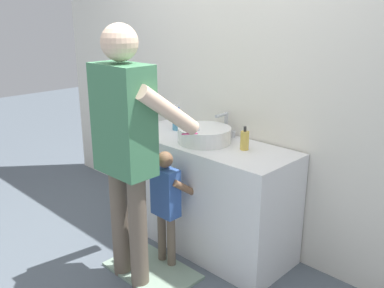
{
  "coord_description": "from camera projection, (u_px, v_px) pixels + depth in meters",
  "views": [
    {
      "loc": [
        1.96,
        -1.87,
        1.75
      ],
      "look_at": [
        0.0,
        0.15,
        0.85
      ],
      "focal_mm": 39.16,
      "sensor_mm": 36.0,
      "label": 1
    }
  ],
  "objects": [
    {
      "name": "ground_plane",
      "position": [
        178.0,
        257.0,
        3.11
      ],
      "size": [
        14.0,
        14.0,
        0.0
      ],
      "primitive_type": "plane",
      "color": "slate"
    },
    {
      "name": "back_wall",
      "position": [
        236.0,
        67.0,
        3.12
      ],
      "size": [
        4.4,
        0.08,
        2.7
      ],
      "color": "silver",
      "rests_on": "ground"
    },
    {
      "name": "vanity_cabinet",
      "position": [
        206.0,
        194.0,
        3.19
      ],
      "size": [
        1.37,
        0.54,
        0.84
      ],
      "primitive_type": "cube",
      "color": "white",
      "rests_on": "ground"
    },
    {
      "name": "sink_basin",
      "position": [
        205.0,
        135.0,
        3.03
      ],
      "size": [
        0.39,
        0.39,
        0.11
      ],
      "color": "white",
      "rests_on": "vanity_cabinet"
    },
    {
      "name": "faucet",
      "position": [
        225.0,
        125.0,
        3.18
      ],
      "size": [
        0.18,
        0.14,
        0.18
      ],
      "color": "#B7BABF",
      "rests_on": "vanity_cabinet"
    },
    {
      "name": "toothbrush_cup",
      "position": [
        177.0,
        123.0,
        3.35
      ],
      "size": [
        0.07,
        0.07,
        0.21
      ],
      "color": "#4C8EB2",
      "rests_on": "vanity_cabinet"
    },
    {
      "name": "soap_bottle",
      "position": [
        245.0,
        140.0,
        2.86
      ],
      "size": [
        0.06,
        0.06,
        0.17
      ],
      "color": "gold",
      "rests_on": "vanity_cabinet"
    },
    {
      "name": "bath_mat",
      "position": [
        152.0,
        270.0,
        2.94
      ],
      "size": [
        0.64,
        0.4,
        0.02
      ],
      "primitive_type": "cube",
      "color": "gray",
      "rests_on": "ground"
    },
    {
      "name": "child_toddler",
      "position": [
        167.0,
        199.0,
        2.89
      ],
      "size": [
        0.26,
        0.26,
        0.86
      ],
      "color": "#6B5B4C",
      "rests_on": "ground"
    },
    {
      "name": "adult_parent",
      "position": [
        126.0,
        136.0,
        2.58
      ],
      "size": [
        0.52,
        0.55,
        1.69
      ],
      "color": "#6B5B4C",
      "rests_on": "ground"
    }
  ]
}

